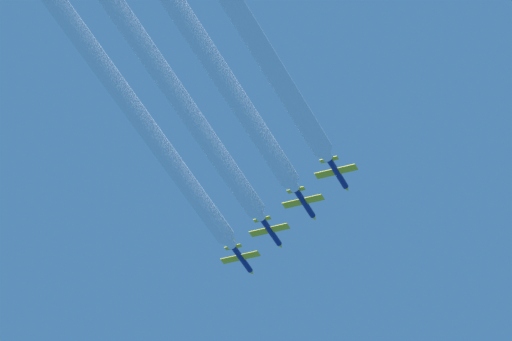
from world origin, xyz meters
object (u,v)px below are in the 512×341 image
at_px(jet_lead, 242,259).
at_px(jet_second_echelon, 271,232).
at_px(jet_third_echelon, 305,203).
at_px(jet_fourth_echelon, 338,173).

xyz_separation_m(jet_lead, jet_second_echelon, (10.18, -8.93, -1.20)).
bearing_deg(jet_second_echelon, jet_third_echelon, -40.40).
xyz_separation_m(jet_lead, jet_fourth_echelon, (31.53, -27.25, -4.23)).
xyz_separation_m(jet_lead, jet_third_echelon, (21.22, -18.33, -2.90)).
height_order(jet_lead, jet_third_echelon, jet_lead).
bearing_deg(jet_second_echelon, jet_lead, 138.73).
relative_size(jet_lead, jet_fourth_echelon, 1.00).
distance_m(jet_lead, jet_third_echelon, 28.19).
xyz_separation_m(jet_second_echelon, jet_fourth_echelon, (21.35, -18.31, -3.03)).
bearing_deg(jet_third_echelon, jet_lead, 139.18).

